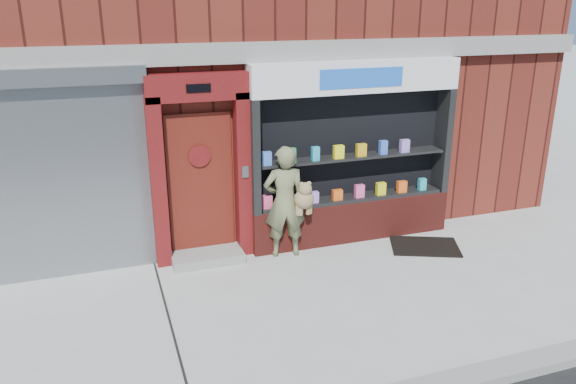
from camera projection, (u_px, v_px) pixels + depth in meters
name	position (u px, v px, depth m)	size (l,w,h in m)	color
ground	(288.00, 306.00, 7.50)	(80.00, 80.00, 0.00)	#9E9E99
shutter_bay	(37.00, 165.00, 7.74)	(3.10, 0.30, 3.04)	gray
red_door_bay	(201.00, 169.00, 8.46)	(1.52, 0.58, 2.90)	#4F0D0E
pharmacy_bay	(352.00, 161.00, 9.22)	(3.50, 0.41, 3.00)	maroon
woman	(286.00, 202.00, 8.74)	(0.78, 0.55, 1.80)	#696D47
doormat	(425.00, 246.00, 9.29)	(1.09, 0.76, 0.03)	black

